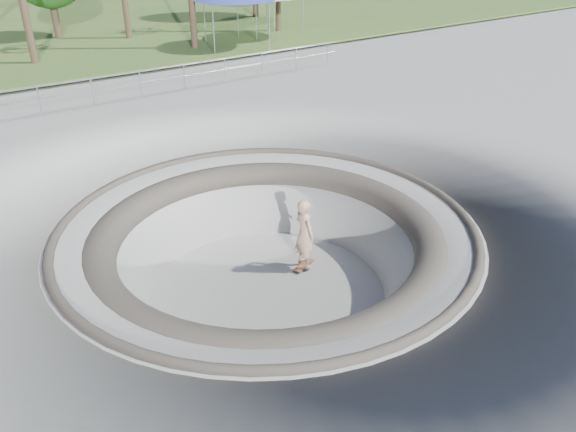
# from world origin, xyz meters

# --- Properties ---
(ground) EXTENTS (180.00, 180.00, 0.00)m
(ground) POSITION_xyz_m (0.00, 0.00, 0.00)
(ground) COLOR #989893
(ground) RESTS_ON ground
(skate_bowl) EXTENTS (14.00, 14.00, 4.10)m
(skate_bowl) POSITION_xyz_m (0.00, 0.00, -1.83)
(skate_bowl) COLOR #989893
(skate_bowl) RESTS_ON ground
(safety_railing) EXTENTS (25.00, 0.06, 1.03)m
(safety_railing) POSITION_xyz_m (0.00, 12.00, 0.69)
(safety_railing) COLOR #95999D
(safety_railing) RESTS_ON ground
(skateboard) EXTENTS (0.80, 0.46, 0.08)m
(skateboard) POSITION_xyz_m (1.41, 0.28, -1.84)
(skateboard) COLOR #9B6F3E
(skateboard) RESTS_ON ground
(skater) EXTENTS (0.54, 0.76, 1.98)m
(skater) POSITION_xyz_m (1.41, 0.28, -0.83)
(skater) COLOR #D8AC8B
(skater) RESTS_ON skateboard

